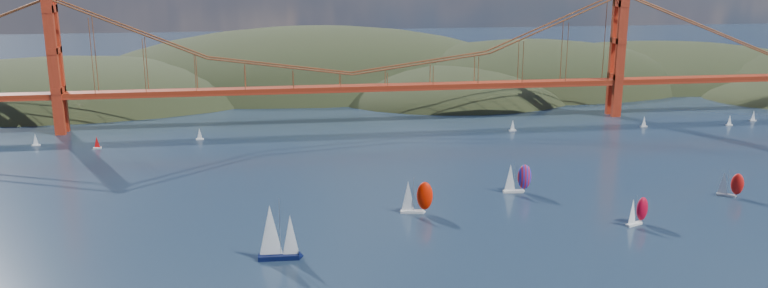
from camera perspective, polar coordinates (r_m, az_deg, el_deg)
The scene contains 14 objects.
headlands at distance 430.04m, azimuth 2.15°, elevation 2.98°, with size 725.00×225.00×96.00m.
bridge at distance 320.17m, azimuth -2.81°, elevation 7.19°, with size 552.00×12.00×55.00m.
sloop_navy at distance 182.05m, azimuth -8.21°, elevation -6.71°, with size 9.94×5.69×15.38m.
racer_0 at distance 212.46m, azimuth 2.45°, elevation -4.00°, with size 9.36×4.78×10.51m.
racer_1 at distance 214.82m, azimuth 18.73°, elevation -4.83°, with size 7.62×5.26×8.54m.
racer_2 at distance 250.09m, azimuth 24.87°, elevation -2.76°, with size 7.36×6.13×8.47m.
racer_rwb at distance 234.07m, azimuth 10.10°, elevation -2.54°, with size 8.72×3.57×10.01m.
distant_boat_1 at distance 316.93m, azimuth -25.02°, elevation 0.30°, with size 3.00×2.00×4.70m.
distant_boat_2 at distance 303.34m, azimuth -21.04°, elevation 0.12°, with size 3.00×2.00×4.70m.
distant_boat_3 at distance 305.44m, azimuth -13.88°, elevation 0.75°, with size 3.00×2.00×4.70m.
distant_boat_4 at distance 337.30m, azimuth 19.21°, elevation 1.63°, with size 3.00×2.00×4.70m.
distant_boat_5 at distance 354.01m, azimuth 24.84°, elevation 1.66°, with size 3.00×2.00×4.70m.
distant_boat_6 at distance 368.31m, azimuth 26.32°, elevation 1.94°, with size 3.00×2.00×4.70m.
distant_boat_8 at distance 315.97m, azimuth 9.77°, elevation 1.41°, with size 3.00×2.00×4.70m.
Camera 1 is at (-33.05, -136.22, 71.41)m, focal length 35.00 mm.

